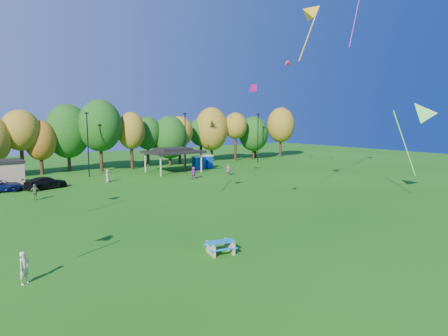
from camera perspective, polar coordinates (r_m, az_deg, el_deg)
ground at (r=24.66m, az=7.64°, el=-12.79°), size 160.00×160.00×0.00m
tree_line at (r=63.87m, az=-23.05°, el=4.44°), size 93.57×10.55×11.15m
lamp_posts at (r=59.45m, az=-18.88°, el=3.48°), size 64.50×0.25×9.09m
pavilion at (r=61.67m, az=-7.27°, el=2.37°), size 8.20×6.20×3.77m
porta_potties at (r=65.70m, az=-3.14°, el=0.85°), size 3.75×1.72×2.18m
picnic_table at (r=25.30m, az=-0.53°, el=-11.12°), size 2.08×1.86×0.77m
kite_flyer at (r=23.16m, az=-26.65°, el=-12.64°), size 0.74×0.70×1.70m
car_c at (r=52.02m, az=-29.29°, el=-2.25°), size 5.20×3.38×1.33m
car_d at (r=51.69m, az=-24.09°, el=-1.94°), size 5.38×3.49×1.45m
far_person_0 at (r=54.30m, az=-16.29°, el=-1.09°), size 0.76×0.92×1.62m
far_person_1 at (r=54.91m, az=-4.37°, el=-0.68°), size 1.66×1.12×1.72m
far_person_3 at (r=57.87m, az=0.60°, el=-0.25°), size 0.74×0.72×1.72m
far_person_4 at (r=44.97m, az=-25.40°, el=-3.15°), size 1.07×0.66×1.70m
kite_2 at (r=43.33m, az=26.25°, el=7.22°), size 3.24×4.90×7.92m
kite_4 at (r=39.30m, az=12.67°, el=21.03°), size 3.43×2.37×5.67m
kite_5 at (r=62.27m, az=9.02°, el=14.71°), size 1.32×1.53×1.30m
kite_7 at (r=31.41m, az=4.38°, el=11.50°), size 1.23×1.08×1.06m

